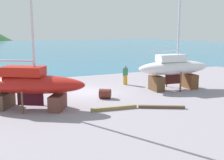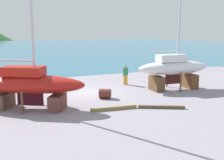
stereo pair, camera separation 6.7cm
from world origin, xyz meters
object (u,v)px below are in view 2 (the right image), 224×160
sailboat_large_starboard (174,68)px  barrel_rust_near (105,94)px  barrel_rust_mid (25,91)px  worker (126,75)px  sailboat_far_slipway (29,84)px

sailboat_large_starboard → barrel_rust_near: sailboat_large_starboard is taller
sailboat_large_starboard → barrel_rust_near: 6.36m
barrel_rust_mid → barrel_rust_near: (4.92, -3.47, 0.05)m
barrel_rust_near → barrel_rust_mid: bearing=144.8°
barrel_rust_mid → worker: bearing=2.5°
worker → sailboat_large_starboard: bearing=-170.3°
sailboat_large_starboard → worker: sailboat_large_starboard is taller
barrel_rust_near → sailboat_large_starboard: bearing=4.6°
barrel_rust_near → sailboat_far_slipway: bearing=-174.9°
sailboat_far_slipway → barrel_rust_near: sailboat_far_slipway is taller
sailboat_large_starboard → sailboat_far_slipway: bearing=-169.5°
barrel_rust_mid → barrel_rust_near: barrel_rust_near is taller
barrel_rust_mid → barrel_rust_near: size_ratio=1.02×
sailboat_far_slipway → barrel_rust_mid: 4.12m
worker → barrel_rust_mid: bearing=64.1°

